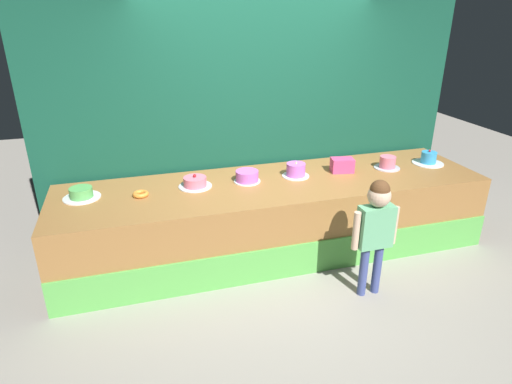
# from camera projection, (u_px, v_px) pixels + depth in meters

# --- Properties ---
(ground_plane) EXTENTS (12.00, 12.00, 0.00)m
(ground_plane) POSITION_uv_depth(u_px,v_px,m) (292.00, 276.00, 4.24)
(ground_plane) COLOR gray
(stage_platform) EXTENTS (4.38, 1.15, 0.77)m
(stage_platform) POSITION_uv_depth(u_px,v_px,m) (274.00, 216.00, 4.58)
(stage_platform) COLOR #9E6B38
(stage_platform) RESTS_ON ground_plane
(curtain_backdrop) EXTENTS (4.70, 0.08, 2.65)m
(curtain_backdrop) POSITION_uv_depth(u_px,v_px,m) (256.00, 114.00, 4.80)
(curtain_backdrop) COLOR #144C38
(curtain_backdrop) RESTS_ON ground_plane
(child_figure) EXTENTS (0.43, 0.20, 1.11)m
(child_figure) POSITION_uv_depth(u_px,v_px,m) (376.00, 223.00, 3.71)
(child_figure) COLOR #3F4C8C
(child_figure) RESTS_ON ground_plane
(pink_box) EXTENTS (0.26, 0.20, 0.15)m
(pink_box) POSITION_uv_depth(u_px,v_px,m) (342.00, 165.00, 4.69)
(pink_box) COLOR #E74684
(pink_box) RESTS_ON stage_platform
(donut) EXTENTS (0.15, 0.15, 0.04)m
(donut) POSITION_uv_depth(u_px,v_px,m) (141.00, 194.00, 4.10)
(donut) COLOR orange
(donut) RESTS_ON stage_platform
(cake_far_left) EXTENTS (0.34, 0.34, 0.10)m
(cake_far_left) POSITION_uv_depth(u_px,v_px,m) (81.00, 194.00, 4.05)
(cake_far_left) COLOR white
(cake_far_left) RESTS_ON stage_platform
(cake_left) EXTENTS (0.33, 0.33, 0.13)m
(cake_left) POSITION_uv_depth(u_px,v_px,m) (195.00, 182.00, 4.31)
(cake_left) COLOR silver
(cake_left) RESTS_ON stage_platform
(cake_center_left) EXTENTS (0.27, 0.27, 0.12)m
(cake_center_left) POSITION_uv_depth(u_px,v_px,m) (247.00, 176.00, 4.43)
(cake_center_left) COLOR white
(cake_center_left) RESTS_ON stage_platform
(cake_center_right) EXTENTS (0.29, 0.29, 0.18)m
(cake_center_right) POSITION_uv_depth(u_px,v_px,m) (296.00, 170.00, 4.57)
(cake_center_right) COLOR white
(cake_center_right) RESTS_ON stage_platform
(cake_right) EXTENTS (0.28, 0.28, 0.14)m
(cake_right) POSITION_uv_depth(u_px,v_px,m) (387.00, 163.00, 4.80)
(cake_right) COLOR silver
(cake_right) RESTS_ON stage_platform
(cake_far_right) EXTENTS (0.35, 0.35, 0.17)m
(cake_far_right) POSITION_uv_depth(u_px,v_px,m) (428.00, 159.00, 4.94)
(cake_far_right) COLOR white
(cake_far_right) RESTS_ON stage_platform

